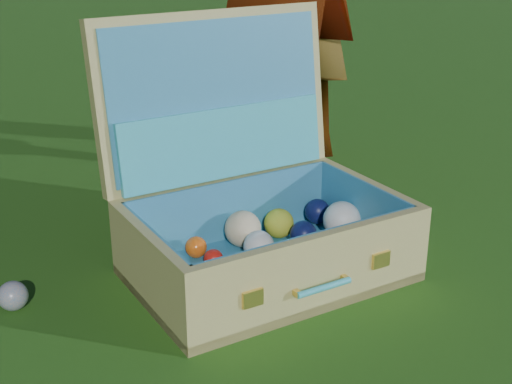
% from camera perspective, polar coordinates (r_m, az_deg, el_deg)
% --- Properties ---
extents(ground, '(60.00, 60.00, 0.00)m').
position_cam_1_polar(ground, '(1.71, -2.51, -7.27)').
color(ground, '#215114').
rests_on(ground, ground).
extents(stray_ball, '(0.07, 0.07, 0.07)m').
position_cam_1_polar(stray_ball, '(1.68, -18.88, -7.87)').
color(stray_ball, teal).
rests_on(stray_ball, ground).
extents(suitcase, '(0.72, 0.63, 0.60)m').
position_cam_1_polar(suitcase, '(1.74, -0.39, -0.57)').
color(suitcase, tan).
rests_on(suitcase, ground).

